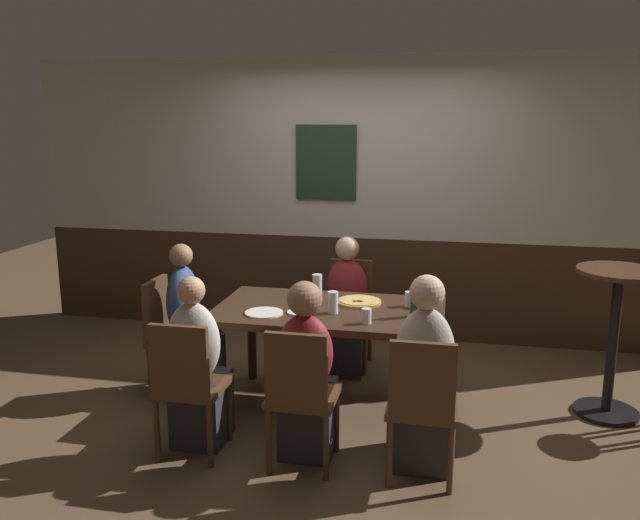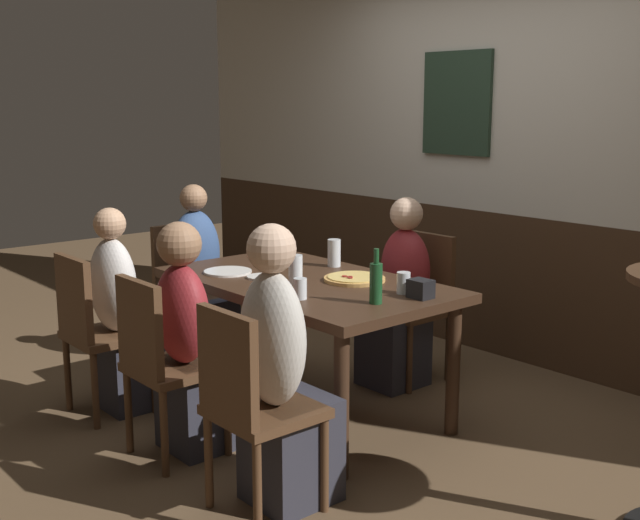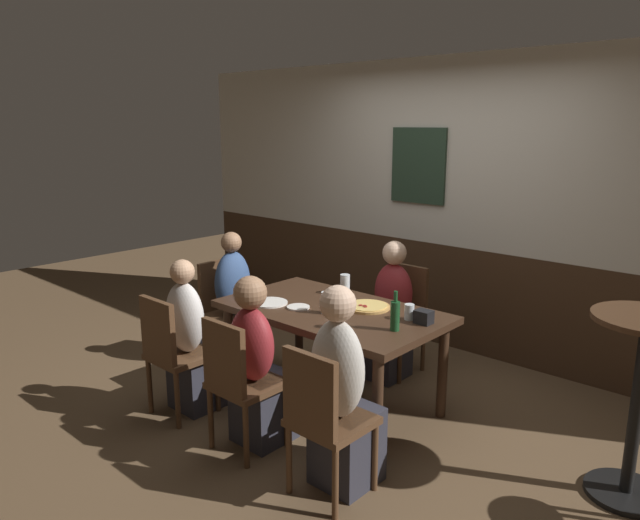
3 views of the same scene
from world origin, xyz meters
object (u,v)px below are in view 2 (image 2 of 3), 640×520
object	(u,v)px
pint_glass_pale	(296,271)
beer_bottle_green	(376,282)
chair_mid_far	(418,298)
plate_white_small	(262,277)
person_right_near	(282,388)
person_mid_far	(399,307)
chair_head_west	(187,285)
condiment_caddy	(421,289)
dining_table	(306,295)
highball_clear	(403,284)
chair_mid_near	(161,358)
plate_white_large	(228,272)
pizza	(354,279)
tumbler_water	(334,255)
beer_glass_tall	(300,290)
chair_left_near	(95,326)
person_left_near	(123,326)
person_head_west	(200,291)
chair_right_near	(250,400)
person_mid_near	(192,354)

from	to	relation	value
pint_glass_pale	beer_bottle_green	bearing A→B (deg)	3.38
chair_mid_far	plate_white_small	size ratio (longest dim) A/B	5.38
person_right_near	person_mid_far	distance (m)	1.59
chair_head_west	condiment_caddy	size ratio (longest dim) A/B	8.00
dining_table	highball_clear	world-z (taller)	highball_clear
chair_mid_near	plate_white_large	bearing A→B (deg)	122.09
pizza	person_mid_far	bearing A→B (deg)	109.07
tumbler_water	pint_glass_pale	world-z (taller)	tumbler_water
person_right_near	person_mid_far	xyz separation A→B (m)	(-0.70, 1.43, -0.04)
beer_glass_tall	pint_glass_pale	size ratio (longest dim) A/B	0.66
person_mid_far	condiment_caddy	size ratio (longest dim) A/B	10.16
chair_mid_near	chair_left_near	world-z (taller)	same
pizza	tumbler_water	distance (m)	0.38
chair_mid_far	beer_glass_tall	distance (m)	1.24
tumbler_water	beer_bottle_green	bearing A→B (deg)	-28.65
pint_glass_pale	beer_bottle_green	world-z (taller)	beer_bottle_green
person_left_near	person_head_west	xyz separation A→B (m)	(-0.35, 0.71, 0.02)
person_left_near	tumbler_water	distance (m)	1.23
condiment_caddy	chair_mid_far	bearing A→B (deg)	132.87
chair_left_near	chair_mid_far	bearing A→B (deg)	68.12
person_right_near	beer_glass_tall	xyz separation A→B (m)	(-0.40, 0.43, 0.28)
chair_right_near	beer_bottle_green	distance (m)	0.88
dining_table	chair_right_near	xyz separation A→B (m)	(0.70, -0.87, -0.16)
person_right_near	person_head_west	bearing A→B (deg)	157.84
person_mid_near	person_left_near	xyz separation A→B (m)	(-0.70, 0.00, -0.01)
person_left_near	dining_table	bearing A→B (deg)	45.34
chair_mid_far	beer_bottle_green	distance (m)	1.18
person_mid_far	person_right_near	bearing A→B (deg)	-63.77
plate_white_large	condiment_caddy	distance (m)	1.14
chair_right_near	chair_mid_far	world-z (taller)	same
person_right_near	highball_clear	distance (m)	0.93
chair_mid_far	person_right_near	world-z (taller)	person_right_near
chair_head_west	highball_clear	xyz separation A→B (m)	(1.76, 0.16, 0.29)
person_right_near	beer_glass_tall	bearing A→B (deg)	133.17
chair_left_near	person_mid_far	distance (m)	1.74
beer_glass_tall	chair_mid_far	bearing A→B (deg)	104.61
dining_table	condiment_caddy	distance (m)	0.69
chair_right_near	person_right_near	world-z (taller)	person_right_near
chair_right_near	person_right_near	xyz separation A→B (m)	(0.00, 0.16, 0.01)
chair_mid_far	chair_mid_near	bearing A→B (deg)	-90.00
dining_table	person_mid_far	world-z (taller)	person_mid_far
beer_glass_tall	condiment_caddy	bearing A→B (deg)	51.30
dining_table	chair_mid_near	bearing A→B (deg)	-90.00
pint_glass_pale	person_head_west	bearing A→B (deg)	174.28
tumbler_water	person_mid_far	bearing A→B (deg)	67.07
chair_left_near	chair_mid_far	xyz separation A→B (m)	(0.70, 1.75, 0.00)
condiment_caddy	chair_left_near	bearing A→B (deg)	-142.84
person_left_near	plate_white_small	xyz separation A→B (m)	(0.52, 0.56, 0.28)
chair_mid_near	plate_white_large	size ratio (longest dim) A/B	3.35
chair_mid_near	chair_head_west	distance (m)	1.50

